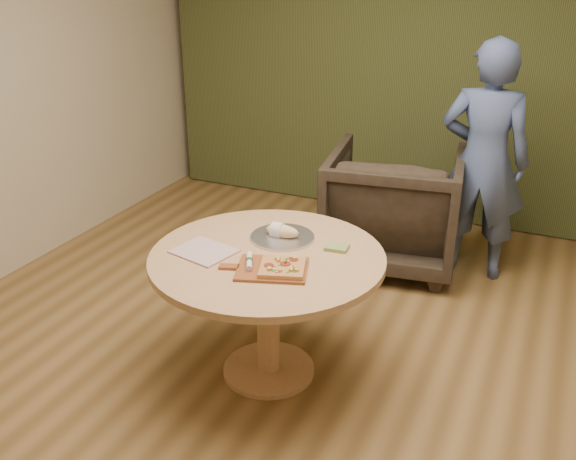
% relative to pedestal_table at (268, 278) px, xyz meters
% --- Properties ---
extents(room_shell, '(5.04, 6.04, 2.84)m').
position_rel_pedestal_table_xyz_m(room_shell, '(0.21, -0.20, 0.79)').
color(room_shell, olive).
rests_on(room_shell, ground).
extents(curtain, '(4.80, 0.14, 2.78)m').
position_rel_pedestal_table_xyz_m(curtain, '(0.21, 2.70, 0.79)').
color(curtain, '#31391A').
rests_on(curtain, ground).
extents(pedestal_table, '(1.25, 1.25, 0.75)m').
position_rel_pedestal_table_xyz_m(pedestal_table, '(0.00, 0.00, 0.00)').
color(pedestal_table, tan).
rests_on(pedestal_table, ground).
extents(pizza_paddle, '(0.47, 0.38, 0.01)m').
position_rel_pedestal_table_xyz_m(pizza_paddle, '(0.09, -0.16, 0.15)').
color(pizza_paddle, brown).
rests_on(pizza_paddle, pedestal_table).
extents(flatbread_pizza, '(0.28, 0.28, 0.04)m').
position_rel_pedestal_table_xyz_m(flatbread_pizza, '(0.16, -0.15, 0.17)').
color(flatbread_pizza, '#B98348').
rests_on(flatbread_pizza, pizza_paddle).
extents(cutlery_roll, '(0.11, 0.19, 0.03)m').
position_rel_pedestal_table_xyz_m(cutlery_roll, '(-0.02, -0.16, 0.17)').
color(cutlery_roll, silver).
rests_on(cutlery_roll, pizza_paddle).
extents(newspaper, '(0.35, 0.31, 0.01)m').
position_rel_pedestal_table_xyz_m(newspaper, '(-0.32, -0.11, 0.15)').
color(newspaper, silver).
rests_on(newspaper, pedestal_table).
extents(serving_tray, '(0.36, 0.36, 0.02)m').
position_rel_pedestal_table_xyz_m(serving_tray, '(-0.01, 0.22, 0.15)').
color(serving_tray, silver).
rests_on(serving_tray, pedestal_table).
extents(bread_roll, '(0.19, 0.09, 0.09)m').
position_rel_pedestal_table_xyz_m(bread_roll, '(-0.02, 0.22, 0.18)').
color(bread_roll, '#E6BD8C').
rests_on(bread_roll, serving_tray).
extents(green_packet, '(0.13, 0.11, 0.02)m').
position_rel_pedestal_table_xyz_m(green_packet, '(0.31, 0.21, 0.15)').
color(green_packet, '#5C7133').
rests_on(green_packet, pedestal_table).
extents(armchair, '(1.07, 1.02, 0.98)m').
position_rel_pedestal_table_xyz_m(armchair, '(0.24, 1.65, -0.12)').
color(armchair, black).
rests_on(armchair, ground).
extents(person_standing, '(0.64, 0.43, 1.71)m').
position_rel_pedestal_table_xyz_m(person_standing, '(0.83, 1.75, 0.25)').
color(person_standing, '#40527E').
rests_on(person_standing, ground).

